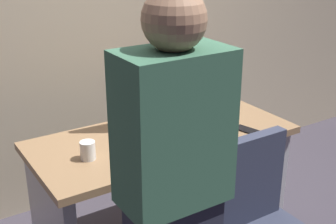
% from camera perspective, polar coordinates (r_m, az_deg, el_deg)
% --- Properties ---
extents(desk, '(1.47, 0.67, 0.75)m').
position_cam_1_polar(desk, '(2.64, -0.59, -7.34)').
color(desk, '#93704C').
rests_on(desk, ground).
extents(person_at_desk, '(0.40, 0.24, 1.64)m').
position_cam_1_polar(person_at_desk, '(1.76, 0.66, -11.14)').
color(person_at_desk, '#262838').
rests_on(person_at_desk, ground).
extents(monitor, '(0.54, 0.15, 0.46)m').
position_cam_1_polar(monitor, '(2.60, -1.50, 3.82)').
color(monitor, silver).
rests_on(monitor, desk).
extents(keyboard, '(0.44, 0.15, 0.02)m').
position_cam_1_polar(keyboard, '(2.42, -0.22, -3.84)').
color(keyboard, '#262626').
rests_on(keyboard, desk).
extents(mouse, '(0.06, 0.10, 0.03)m').
position_cam_1_polar(mouse, '(2.56, 5.11, -2.25)').
color(mouse, black).
rests_on(mouse, desk).
extents(cup_near_keyboard, '(0.08, 0.08, 0.09)m').
position_cam_1_polar(cup_near_keyboard, '(2.28, -10.03, -4.77)').
color(cup_near_keyboard, white).
rests_on(cup_near_keyboard, desk).
extents(book_stack, '(0.20, 0.19, 0.07)m').
position_cam_1_polar(book_stack, '(2.90, 4.30, 1.02)').
color(book_stack, red).
rests_on(book_stack, desk).
extents(cell_phone, '(0.10, 0.16, 0.01)m').
position_cam_1_polar(cell_phone, '(2.62, 9.89, -2.23)').
color(cell_phone, black).
rests_on(cell_phone, desk).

